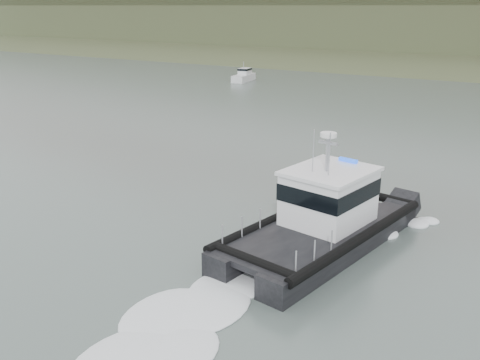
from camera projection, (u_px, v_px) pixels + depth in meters
The scene contains 3 objects.
ground at pixel (139, 278), 22.27m from camera, with size 400.00×400.00×0.00m, color #46534E.
patrol_boat at pixel (324, 217), 24.92m from camera, with size 6.08×12.14×5.63m.
motorboat at pixel (244, 76), 80.52m from camera, with size 2.59×5.63×2.98m.
Camera 1 is at (14.03, -14.74, 10.79)m, focal length 40.00 mm.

